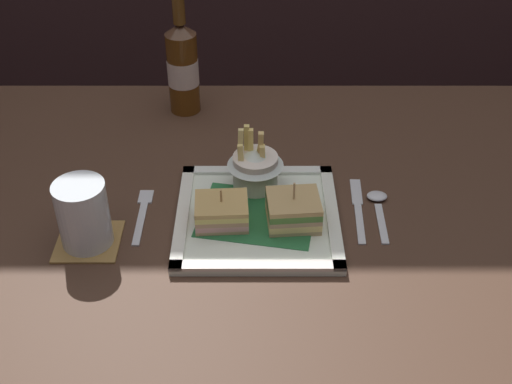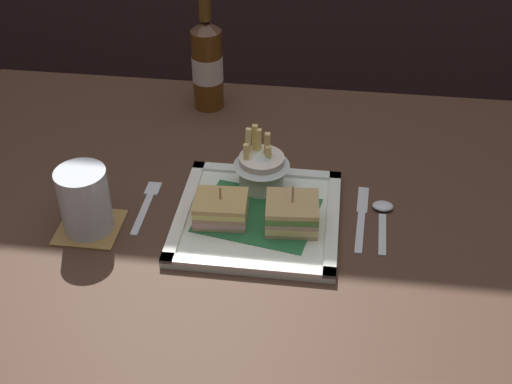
% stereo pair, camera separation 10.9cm
% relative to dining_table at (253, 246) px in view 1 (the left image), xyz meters
% --- Properties ---
extents(dining_table, '(1.28, 0.83, 0.77)m').
position_rel_dining_table_xyz_m(dining_table, '(0.00, 0.00, 0.00)').
color(dining_table, '#472F21').
rests_on(dining_table, ground_plane).
extents(square_plate, '(0.26, 0.26, 0.02)m').
position_rel_dining_table_xyz_m(square_plate, '(0.01, -0.05, 0.11)').
color(square_plate, white).
rests_on(square_plate, dining_table).
extents(sandwich_half_left, '(0.09, 0.07, 0.06)m').
position_rel_dining_table_xyz_m(sandwich_half_left, '(-0.05, -0.06, 0.13)').
color(sandwich_half_left, tan).
rests_on(sandwich_half_left, square_plate).
extents(sandwich_half_right, '(0.09, 0.08, 0.08)m').
position_rel_dining_table_xyz_m(sandwich_half_right, '(0.07, -0.06, 0.13)').
color(sandwich_half_right, tan).
rests_on(sandwich_half_right, square_plate).
extents(fries_cup, '(0.10, 0.10, 0.11)m').
position_rel_dining_table_xyz_m(fries_cup, '(0.01, 0.03, 0.15)').
color(fries_cup, silver).
rests_on(fries_cup, square_plate).
extents(beer_bottle, '(0.06, 0.06, 0.26)m').
position_rel_dining_table_xyz_m(beer_bottle, '(-0.14, 0.31, 0.20)').
color(beer_bottle, '#5C320F').
rests_on(beer_bottle, dining_table).
extents(drink_coaster, '(0.10, 0.10, 0.00)m').
position_rel_dining_table_xyz_m(drink_coaster, '(-0.26, -0.10, 0.10)').
color(drink_coaster, '#A2793E').
rests_on(drink_coaster, dining_table).
extents(water_glass, '(0.08, 0.08, 0.11)m').
position_rel_dining_table_xyz_m(water_glass, '(-0.26, -0.10, 0.15)').
color(water_glass, silver).
rests_on(water_glass, dining_table).
extents(fork, '(0.02, 0.14, 0.00)m').
position_rel_dining_table_xyz_m(fork, '(-0.18, -0.03, 0.10)').
color(fork, silver).
rests_on(fork, dining_table).
extents(knife, '(0.02, 0.17, 0.00)m').
position_rel_dining_table_xyz_m(knife, '(0.18, -0.01, 0.10)').
color(knife, silver).
rests_on(knife, dining_table).
extents(spoon, '(0.04, 0.13, 0.01)m').
position_rel_dining_table_xyz_m(spoon, '(0.22, -0.01, 0.10)').
color(spoon, silver).
rests_on(spoon, dining_table).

